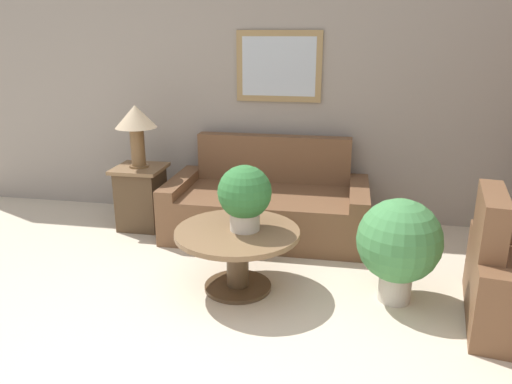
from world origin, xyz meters
TOP-DOWN VIEW (x-y plane):
  - ground_plane at (0.00, 0.00)m, footprint 20.00×20.00m
  - wall_back at (0.00, 2.87)m, footprint 7.74×0.09m
  - couch_main at (0.15, 2.31)m, footprint 1.94×0.99m
  - coffee_table at (0.11, 1.14)m, footprint 0.96×0.96m
  - side_table at (-1.15, 2.24)m, footprint 0.49×0.49m
  - table_lamp at (-1.15, 2.24)m, footprint 0.41×0.41m
  - potted_plant_on_table at (0.16, 1.16)m, footprint 0.41×0.41m
  - potted_plant_floor at (1.31, 1.18)m, footprint 0.62×0.62m

SIDE VIEW (x-z plane):
  - ground_plane at x=0.00m, z-range 0.00..0.00m
  - couch_main at x=0.15m, z-range -0.17..0.75m
  - side_table at x=-1.15m, z-range 0.01..0.65m
  - coffee_table at x=0.11m, z-range 0.11..0.60m
  - potted_plant_floor at x=1.31m, z-range 0.07..0.86m
  - potted_plant_on_table at x=0.16m, z-range 0.52..1.02m
  - table_lamp at x=-1.15m, z-range 0.78..1.40m
  - wall_back at x=0.00m, z-range 0.01..2.61m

